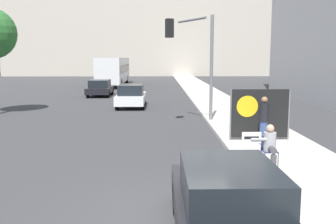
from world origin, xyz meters
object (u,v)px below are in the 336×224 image
Objects in this scene: jogger_on_sidewalk at (264,120)px; car_on_road_midblock at (100,88)px; city_bus_on_road at (114,70)px; traffic_light_pole at (196,50)px; parked_car_curbside at (228,205)px; car_on_road_nearest at (131,96)px; pedestrian_behind at (238,112)px; protest_banner at (259,113)px; seated_protester at (270,145)px.

car_on_road_midblock is at bearing -40.80° from jogger_on_sidewalk.
city_bus_on_road is at bearing 91.44° from car_on_road_midblock.
city_bus_on_road is at bearing 105.19° from traffic_light_pole.
car_on_road_midblock is 0.35× the size of city_bus_on_road.
city_bus_on_road is at bearing 99.77° from parked_car_curbside.
city_bus_on_road reaches higher than car_on_road_nearest.
pedestrian_behind is 10.80m from car_on_road_nearest.
parked_car_curbside is (-0.54, -11.88, -2.87)m from traffic_light_pole.
pedestrian_behind is at bearing -63.91° from car_on_road_midblock.
jogger_on_sidewalk reaches higher than car_on_road_midblock.
traffic_light_pole reaches higher than car_on_road_midblock.
city_bus_on_road is (-3.48, 19.47, 1.11)m from car_on_road_nearest.
traffic_light_pole is at bearing -63.90° from car_on_road_midblock.
city_bus_on_road is (-6.53, 37.92, 1.13)m from parked_car_curbside.
car_on_road_nearest is (-5.05, 9.55, -0.30)m from pedestrian_behind.
protest_banner reaches higher than car_on_road_midblock.
pedestrian_behind reaches higher than parked_car_curbside.
car_on_road_nearest is (-4.91, 14.52, -0.08)m from seated_protester.
jogger_on_sidewalk is 7.39m from parked_car_curbside.
parked_car_curbside is 18.70m from car_on_road_nearest.
jogger_on_sidewalk is 0.40× the size of car_on_road_nearest.
pedestrian_behind is 0.41× the size of car_on_road_nearest.
pedestrian_behind is 0.78× the size of protest_banner.
pedestrian_behind is (-0.52, 1.96, 0.03)m from jogger_on_sidewalk.
car_on_road_nearest is at bearing -39.98° from jogger_on_sidewalk.
pedestrian_behind reaches higher than car_on_road_midblock.
protest_banner is 8.02m from parked_car_curbside.
traffic_light_pole reaches higher than pedestrian_behind.
parked_car_curbside is 38.50m from city_bus_on_road.
jogger_on_sidewalk is at bearing -68.14° from traffic_light_pole.
parked_car_curbside is at bearing -101.25° from seated_protester.
car_on_road_nearest is at bearing 117.22° from protest_banner.
jogger_on_sidewalk is 0.76× the size of protest_banner.
protest_banner is 31.66m from city_bus_on_road.
car_on_road_midblock is at bearing 116.10° from traffic_light_pole.
traffic_light_pole reaches higher than car_on_road_nearest.
car_on_road_nearest is (-5.58, 10.86, -0.42)m from protest_banner.
traffic_light_pole is at bearing -74.81° from city_bus_on_road.
pedestrian_behind is 18.69m from car_on_road_midblock.
car_on_road_midblock is (-8.74, 18.75, -0.32)m from jogger_on_sidewalk.
city_bus_on_road is at bearing 100.13° from car_on_road_nearest.
seated_protester is 35.02m from city_bus_on_road.
pedestrian_behind is at bearing 112.32° from protest_banner.
car_on_road_nearest is 1.02× the size of car_on_road_midblock.
pedestrian_behind is at bearing 102.47° from seated_protester.
car_on_road_nearest is (-3.05, 18.45, 0.02)m from parked_car_curbside.
protest_banner reaches higher than seated_protester.
jogger_on_sidewalk is at bearing -64.99° from car_on_road_midblock.
traffic_light_pole is 27.04m from city_bus_on_road.
traffic_light_pole reaches higher than city_bus_on_road.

